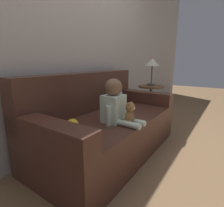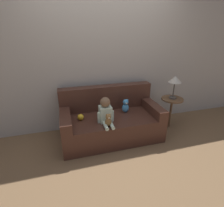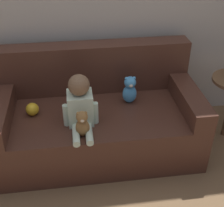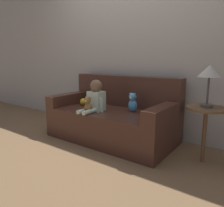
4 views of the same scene
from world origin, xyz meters
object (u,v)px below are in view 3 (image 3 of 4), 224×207
object	(u,v)px
teddy_bear_brown	(82,124)
toy_ball	(32,109)
couch	(97,117)
person_baby	(80,104)
plush_toy_side	(130,90)

from	to	relation	value
teddy_bear_brown	toy_ball	size ratio (longest dim) A/B	2.05
teddy_bear_brown	toy_ball	xyz separation A→B (m)	(-0.37, 0.31, -0.05)
couch	person_baby	bearing A→B (deg)	-121.38
person_baby	plush_toy_side	size ratio (longest dim) A/B	1.65
teddy_bear_brown	plush_toy_side	world-z (taller)	plush_toy_side
teddy_bear_brown	toy_ball	world-z (taller)	teddy_bear_brown
couch	person_baby	xyz separation A→B (m)	(-0.13, -0.22, 0.28)
couch	plush_toy_side	xyz separation A→B (m)	(0.27, 0.01, 0.23)
couch	plush_toy_side	size ratio (longest dim) A/B	6.81
toy_ball	couch	bearing A→B (deg)	6.51
person_baby	teddy_bear_brown	bearing A→B (deg)	-88.34
couch	plush_toy_side	distance (m)	0.36
couch	toy_ball	distance (m)	0.52
couch	plush_toy_side	bearing A→B (deg)	3.06
person_baby	toy_ball	distance (m)	0.41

